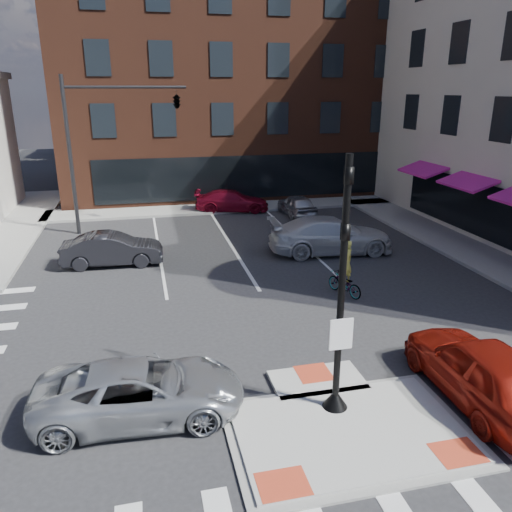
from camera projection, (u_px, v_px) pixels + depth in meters
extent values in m
plane|color=#28282B|center=(341.00, 421.00, 11.60)|extent=(120.00, 120.00, 0.00)
cube|color=gray|center=(350.00, 433.00, 11.13)|extent=(5.40, 3.60, 0.06)
cube|color=#A8A8A3|center=(350.00, 432.00, 11.12)|extent=(5.00, 3.20, 0.12)
cube|color=#A8A8A3|center=(317.00, 381.00, 13.06)|extent=(2.40, 1.40, 0.12)
cube|color=#C53D22|center=(283.00, 484.00, 9.58)|extent=(1.00, 0.80, 0.01)
cube|color=#C53D22|center=(458.00, 453.00, 10.41)|extent=(1.00, 0.80, 0.01)
cube|color=#C53D22|center=(314.00, 373.00, 13.32)|extent=(0.90, 0.90, 0.01)
cube|color=gray|center=(17.00, 226.00, 27.65)|extent=(3.00, 20.00, 0.15)
cube|color=gray|center=(476.00, 253.00, 23.15)|extent=(3.00, 24.00, 0.15)
cube|color=gray|center=(254.00, 206.00, 32.53)|extent=(26.00, 3.00, 0.15)
cube|color=#4E2618|center=(225.00, 86.00, 39.38)|extent=(24.00, 18.00, 15.00)
cube|color=black|center=(251.00, 177.00, 32.90)|extent=(20.00, 0.12, 2.80)
cube|color=black|center=(503.00, 218.00, 22.89)|extent=(0.12, 16.00, 2.60)
cube|color=#D61C9C|center=(495.00, 189.00, 22.30)|extent=(1.46, 3.00, 0.58)
cube|color=#D61C9C|center=(423.00, 169.00, 27.84)|extent=(1.46, 3.00, 0.58)
cube|color=slate|center=(136.00, 110.00, 57.12)|extent=(10.00, 12.00, 10.00)
cube|color=brown|center=(243.00, 100.00, 61.46)|extent=(12.00, 12.00, 12.00)
cone|color=black|center=(335.00, 398.00, 11.86)|extent=(0.60, 0.60, 0.45)
cylinder|color=black|center=(342.00, 287.00, 10.95)|extent=(0.16, 0.16, 5.80)
cube|color=white|center=(341.00, 334.00, 11.19)|extent=(0.55, 0.04, 0.75)
imported|color=black|center=(347.00, 193.00, 10.28)|extent=(0.18, 0.22, 1.10)
imported|color=black|center=(344.00, 248.00, 10.66)|extent=(0.18, 0.22, 1.10)
cylinder|color=black|center=(70.00, 158.00, 25.31)|extent=(0.20, 0.20, 8.00)
cylinder|color=black|center=(126.00, 87.00, 24.87)|extent=(6.00, 0.14, 0.14)
imported|color=black|center=(177.00, 99.00, 25.61)|extent=(0.48, 2.24, 0.90)
imported|color=#B8BCC0|center=(140.00, 391.00, 11.59)|extent=(4.93, 2.47, 1.34)
imported|color=maroon|center=(483.00, 370.00, 12.13)|extent=(1.99, 4.85, 1.65)
imported|color=silver|center=(331.00, 235.00, 23.25)|extent=(5.95, 2.84, 1.67)
imported|color=#232327|center=(112.00, 249.00, 21.65)|extent=(4.36, 1.70, 1.41)
imported|color=#A5A7AC|center=(297.00, 205.00, 30.11)|extent=(1.67, 3.86, 1.30)
imported|color=maroon|center=(232.00, 201.00, 31.19)|extent=(4.84, 2.71, 1.33)
imported|color=#3F3F44|center=(344.00, 284.00, 18.57)|extent=(1.16, 1.75, 0.87)
imported|color=gold|center=(346.00, 262.00, 18.30)|extent=(0.71, 0.60, 1.67)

